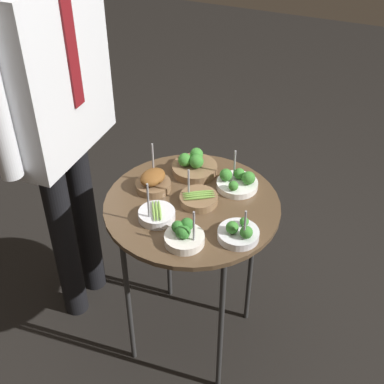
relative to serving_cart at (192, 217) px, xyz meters
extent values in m
plane|color=black|center=(0.00, 0.00, -0.66)|extent=(8.00, 8.00, 0.00)
cylinder|color=brown|center=(0.00, 0.00, 0.05)|extent=(0.61, 0.61, 0.02)
cylinder|color=#2D2D2D|center=(0.18, -0.18, -0.31)|extent=(0.02, 0.02, 0.71)
cylinder|color=#2D2D2D|center=(-0.18, -0.18, -0.31)|extent=(0.02, 0.02, 0.71)
cylinder|color=#2D2D2D|center=(0.18, 0.18, -0.31)|extent=(0.02, 0.02, 0.71)
cylinder|color=#2D2D2D|center=(-0.18, 0.18, -0.31)|extent=(0.02, 0.02, 0.71)
cylinder|color=brown|center=(0.02, -0.02, 0.08)|extent=(0.13, 0.13, 0.03)
ellipsoid|color=olive|center=(0.03, -0.01, 0.09)|extent=(0.07, 0.10, 0.01)
ellipsoid|color=olive|center=(0.02, -0.02, 0.09)|extent=(0.07, 0.10, 0.01)
ellipsoid|color=olive|center=(0.01, -0.02, 0.09)|extent=(0.07, 0.10, 0.01)
ellipsoid|color=olive|center=(0.00, -0.03, 0.09)|extent=(0.07, 0.10, 0.01)
cylinder|color=#939399|center=(0.01, 0.02, 0.13)|extent=(0.01, 0.01, 0.13)
cylinder|color=silver|center=(-0.19, -0.05, 0.08)|extent=(0.13, 0.13, 0.03)
sphere|color=#2D7028|center=(-0.16, -0.05, 0.11)|extent=(0.04, 0.04, 0.04)
sphere|color=#2D7028|center=(-0.18, -0.02, 0.11)|extent=(0.04, 0.04, 0.04)
sphere|color=#2D7028|center=(-0.20, -0.05, 0.11)|extent=(0.04, 0.04, 0.04)
sphere|color=#2D7028|center=(-0.20, -0.06, 0.11)|extent=(0.03, 0.03, 0.03)
sphere|color=#2D7028|center=(-0.19, -0.05, 0.11)|extent=(0.04, 0.04, 0.04)
cylinder|color=#939399|center=(-0.20, -0.08, 0.13)|extent=(0.01, 0.01, 0.14)
cylinder|color=white|center=(0.15, -0.11, 0.07)|extent=(0.15, 0.15, 0.02)
sphere|color=#387F2D|center=(0.17, -0.11, 0.11)|extent=(0.04, 0.04, 0.04)
sphere|color=#387F2D|center=(0.14, -0.07, 0.11)|extent=(0.05, 0.05, 0.05)
sphere|color=#387F2D|center=(0.10, -0.12, 0.10)|extent=(0.03, 0.03, 0.03)
sphere|color=#387F2D|center=(0.15, -0.15, 0.11)|extent=(0.05, 0.05, 0.05)
cylinder|color=#939399|center=(0.18, -0.09, 0.13)|extent=(0.01, 0.01, 0.13)
cylinder|color=silver|center=(-0.12, 0.08, 0.08)|extent=(0.12, 0.12, 0.03)
ellipsoid|color=#7AA847|center=(-0.11, 0.07, 0.10)|extent=(0.10, 0.06, 0.01)
ellipsoid|color=#7AA847|center=(-0.12, 0.08, 0.10)|extent=(0.10, 0.06, 0.01)
ellipsoid|color=#7AA847|center=(-0.12, 0.09, 0.10)|extent=(0.10, 0.06, 0.01)
cylinder|color=#939399|center=(-0.15, 0.09, 0.14)|extent=(0.01, 0.01, 0.16)
cylinder|color=brown|center=(0.17, 0.06, 0.08)|extent=(0.17, 0.17, 0.03)
sphere|color=#387F2D|center=(0.21, 0.07, 0.12)|extent=(0.05, 0.05, 0.05)
sphere|color=#387F2D|center=(0.16, 0.09, 0.12)|extent=(0.05, 0.05, 0.05)
sphere|color=#387F2D|center=(0.17, 0.05, 0.12)|extent=(0.05, 0.05, 0.05)
cylinder|color=silver|center=(-0.10, -0.20, 0.08)|extent=(0.13, 0.13, 0.03)
sphere|color=#387F2D|center=(-0.07, -0.21, 0.10)|extent=(0.03, 0.03, 0.03)
sphere|color=#387F2D|center=(-0.12, -0.18, 0.11)|extent=(0.04, 0.04, 0.04)
sphere|color=#387F2D|center=(-0.12, -0.23, 0.11)|extent=(0.04, 0.04, 0.04)
cylinder|color=#939399|center=(-0.13, -0.23, 0.13)|extent=(0.01, 0.01, 0.14)
cylinder|color=brown|center=(0.03, 0.16, 0.08)|extent=(0.13, 0.13, 0.03)
ellipsoid|color=brown|center=(0.03, 0.16, 0.11)|extent=(0.12, 0.10, 0.05)
cylinder|color=#939399|center=(0.06, 0.17, 0.15)|extent=(0.01, 0.01, 0.16)
cylinder|color=black|center=(-0.05, 0.54, -0.26)|extent=(0.10, 0.10, 0.81)
cylinder|color=black|center=(0.11, 0.54, -0.26)|extent=(0.10, 0.10, 0.81)
cube|color=silver|center=(0.03, 0.54, 0.45)|extent=(0.46, 0.22, 0.61)
cube|color=maroon|center=(0.03, 0.42, 0.52)|extent=(0.05, 0.01, 0.36)
cylinder|color=silver|center=(0.30, 0.54, 0.47)|extent=(0.07, 0.07, 0.56)
camera|label=1|loc=(-1.32, -0.53, 1.22)|focal=50.00mm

